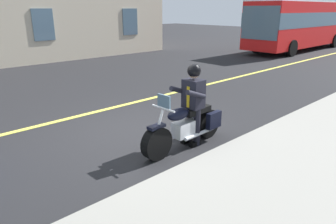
# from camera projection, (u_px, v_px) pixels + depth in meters

# --- Properties ---
(ground_plane) EXTENTS (80.00, 80.00, 0.00)m
(ground_plane) POSITION_uv_depth(u_px,v_px,m) (140.00, 131.00, 7.31)
(ground_plane) COLOR black
(lane_center_stripe) EXTENTS (60.00, 0.16, 0.01)m
(lane_center_stripe) POSITION_uv_depth(u_px,v_px,m) (97.00, 112.00, 8.70)
(lane_center_stripe) COLOR #E5DB4C
(lane_center_stripe) RESTS_ON ground_plane
(motorcycle_main) EXTENTS (2.22, 0.64, 1.26)m
(motorcycle_main) POSITION_uv_depth(u_px,v_px,m) (186.00, 126.00, 6.39)
(motorcycle_main) COLOR black
(motorcycle_main) RESTS_ON ground_plane
(rider_main) EXTENTS (0.63, 0.56, 1.74)m
(rider_main) POSITION_uv_depth(u_px,v_px,m) (193.00, 98.00, 6.34)
(rider_main) COLOR black
(rider_main) RESTS_ON ground_plane
(bus_far) EXTENTS (11.05, 2.70, 3.30)m
(bus_far) POSITION_uv_depth(u_px,v_px,m) (302.00, 22.00, 21.31)
(bus_far) COLOR red
(bus_far) RESTS_ON ground_plane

